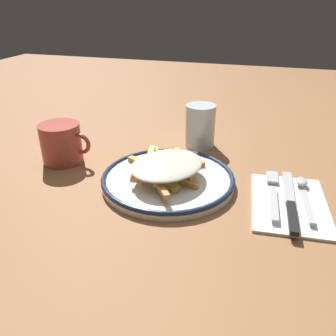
{
  "coord_description": "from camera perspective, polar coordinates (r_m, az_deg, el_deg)",
  "views": [
    {
      "loc": [
        0.17,
        -0.57,
        0.34
      ],
      "look_at": [
        0.0,
        0.0,
        0.03
      ],
      "focal_mm": 36.77,
      "sensor_mm": 36.0,
      "label": 1
    }
  ],
  "objects": [
    {
      "name": "fork",
      "position": [
        0.66,
        17.06,
        -4.01
      ],
      "size": [
        0.03,
        0.18,
        0.01
      ],
      "color": "silver",
      "rests_on": "napkin"
    },
    {
      "name": "knife",
      "position": [
        0.63,
        19.67,
        -5.69
      ],
      "size": [
        0.02,
        0.21,
        0.01
      ],
      "color": "black",
      "rests_on": "napkin"
    },
    {
      "name": "water_glass",
      "position": [
        0.84,
        5.36,
        6.97
      ],
      "size": [
        0.07,
        0.07,
        0.1
      ],
      "primitive_type": "cylinder",
      "color": "silver",
      "rests_on": "ground_plane"
    },
    {
      "name": "napkin",
      "position": [
        0.65,
        19.46,
        -5.39
      ],
      "size": [
        0.14,
        0.2,
        0.01
      ],
      "primitive_type": "cube",
      "rotation": [
        0.0,
        0.0,
        0.07
      ],
      "color": "white",
      "rests_on": "ground_plane"
    },
    {
      "name": "plate",
      "position": [
        0.68,
        0.0,
        -1.82
      ],
      "size": [
        0.26,
        0.26,
        0.02
      ],
      "color": "white",
      "rests_on": "ground_plane"
    },
    {
      "name": "fries_heap",
      "position": [
        0.66,
        -0.36,
        0.27
      ],
      "size": [
        0.19,
        0.21,
        0.04
      ],
      "color": "gold",
      "rests_on": "plate"
    },
    {
      "name": "ground_plane",
      "position": [
        0.68,
        0.0,
        -2.57
      ],
      "size": [
        2.6,
        2.6,
        0.0
      ],
      "primitive_type": "plane",
      "color": "#93613C"
    },
    {
      "name": "coffee_mug",
      "position": [
        0.79,
        -17.21,
        3.95
      ],
      "size": [
        0.12,
        0.09,
        0.09
      ],
      "color": "#AF473A",
      "rests_on": "ground_plane"
    },
    {
      "name": "spoon",
      "position": [
        0.68,
        21.62,
        -3.5
      ],
      "size": [
        0.03,
        0.15,
        0.01
      ],
      "color": "silver",
      "rests_on": "napkin"
    }
  ]
}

